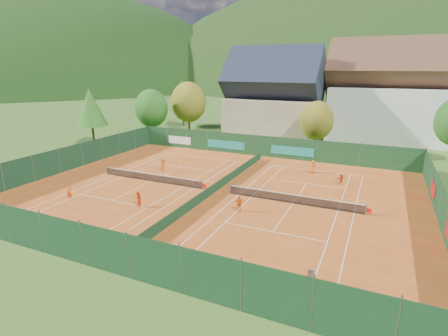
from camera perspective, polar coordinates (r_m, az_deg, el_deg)
ground at (r=36.11m, az=-1.31°, el=-3.89°), size 600.00×600.00×0.00m
clay_pad at (r=36.10m, az=-1.31°, el=-3.85°), size 40.00×32.00×0.01m
court_markings_left at (r=40.02m, az=-11.71°, el=-2.14°), size 11.03×23.83×0.00m
court_markings_right at (r=33.65m, az=11.14°, el=-5.70°), size 11.03×23.83×0.00m
tennis_net_left at (r=39.79m, az=-11.56°, el=-1.50°), size 13.30×0.10×1.02m
tennis_net_right at (r=33.44m, az=11.45°, el=-4.95°), size 13.30×0.10×1.02m
court_divider at (r=35.93m, az=-1.31°, el=-3.11°), size 0.03×28.80×1.00m
fence_north at (r=50.16m, az=6.12°, el=3.56°), size 40.00×0.10×3.00m
fence_south at (r=23.38m, az=-18.92°, el=-12.54°), size 40.00×0.04×3.00m
fence_west at (r=47.49m, az=-23.66°, el=1.58°), size 0.04×32.00×3.00m
fence_east at (r=32.93m, az=32.13°, el=-5.74°), size 0.09×32.00×3.00m
chalet at (r=63.35m, az=8.11°, el=10.86°), size 16.20×12.00×16.00m
hotel_block_a at (r=66.76m, az=25.79°, el=10.36°), size 21.60×11.00×17.25m
tree_west_front at (r=62.85m, az=-11.78°, el=9.51°), size 5.72×5.72×8.69m
tree_west_mid at (r=65.63m, az=-5.82°, el=10.63°), size 6.44×6.44×9.78m
tree_west_back at (r=75.47m, az=-6.78°, el=11.84°), size 5.60×5.60×10.00m
tree_center at (r=53.82m, az=14.87°, el=7.50°), size 5.01×5.01×7.60m
tree_west_side at (r=60.61m, az=-20.97°, el=9.19°), size 5.04×5.04×9.00m
mountain_backdrop at (r=269.47m, az=26.78°, el=3.37°), size 820.00×530.00×242.00m
ball_hopper at (r=22.33m, az=13.99°, el=-16.37°), size 0.34×0.34×0.80m
loose_ball_0 at (r=37.26m, az=-22.22°, el=-4.41°), size 0.07×0.07×0.07m
loose_ball_1 at (r=27.81m, az=2.36°, el=-10.20°), size 0.07×0.07×0.07m
loose_ball_2 at (r=39.41m, az=0.45°, el=-2.05°), size 0.07×0.07×0.07m
loose_ball_3 at (r=47.55m, az=-1.79°, el=1.16°), size 0.07×0.07×0.07m
loose_ball_4 at (r=29.39m, az=18.00°, el=-9.52°), size 0.07×0.07×0.07m
player_left_near at (r=37.08m, az=-23.93°, el=-3.62°), size 0.60×0.52×1.39m
player_left_mid at (r=32.89m, az=-13.84°, el=-5.03°), size 0.90×0.85×1.48m
player_left_far at (r=43.39m, az=-9.92°, el=0.47°), size 1.04×0.62×1.58m
player_right_near at (r=31.08m, az=2.46°, el=-5.84°), size 0.91×0.77×1.46m
player_right_far_a at (r=43.37m, az=14.30°, el=0.19°), size 0.81×0.57×1.57m
player_right_far_b at (r=40.10m, az=18.56°, el=-1.73°), size 1.16×0.89×1.22m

